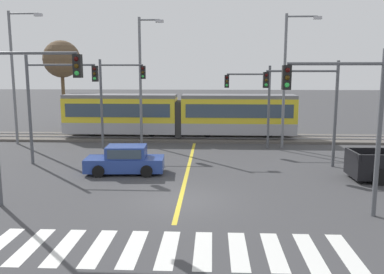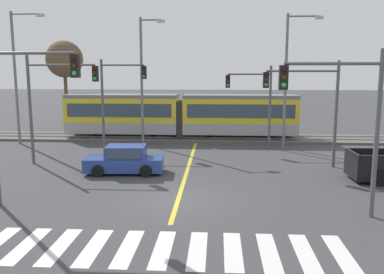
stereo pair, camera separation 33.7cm
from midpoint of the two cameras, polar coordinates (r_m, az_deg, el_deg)
ground_plane at (r=17.75m, az=-2.21°, el=-8.86°), size 200.00×200.00×0.00m
track_bed at (r=33.06m, az=0.21°, el=-0.13°), size 120.00×4.00×0.18m
rail_near at (r=32.33m, az=0.15°, el=-0.10°), size 120.00×0.08×0.10m
rail_far at (r=33.75m, az=0.26°, el=0.30°), size 120.00×0.08×0.10m
light_rail_tram at (r=32.88m, az=-2.11°, el=3.26°), size 18.50×2.64×3.43m
crosswalk_stripe_1 at (r=14.42m, az=-22.34°, el=-14.00°), size 0.57×2.80×0.01m
crosswalk_stripe_2 at (r=14.00m, az=-18.13°, el=-14.46°), size 0.57×2.80×0.01m
crosswalk_stripe_3 at (r=13.66m, az=-13.66°, el=-14.86°), size 0.57×2.80×0.01m
crosswalk_stripe_4 at (r=13.41m, az=-8.98°, el=-15.19°), size 0.57×2.80×0.01m
crosswalk_stripe_5 at (r=13.24m, az=-4.14°, el=-15.42°), size 0.57×2.80×0.01m
crosswalk_stripe_6 at (r=13.16m, az=0.80°, el=-15.56°), size 0.57×2.80×0.01m
crosswalk_stripe_7 at (r=13.17m, az=5.77°, el=-15.58°), size 0.57×2.80×0.01m
crosswalk_stripe_8 at (r=13.28m, az=10.69°, el=-15.49°), size 0.57×2.80×0.01m
crosswalk_stripe_9 at (r=13.47m, az=15.50°, el=-15.30°), size 0.57×2.80×0.01m
crosswalk_stripe_10 at (r=13.75m, az=20.13°, el=-15.02°), size 0.57×2.80×0.01m
lane_centre_line at (r=22.98m, az=-1.00°, el=-4.60°), size 0.20×16.65×0.01m
sedan_crossing at (r=22.37m, az=-9.79°, el=-3.29°), size 4.30×2.11×1.52m
traffic_light_near_left at (r=17.56m, az=-23.30°, el=4.74°), size 3.75×0.38×6.65m
traffic_light_mid_right at (r=24.10m, az=15.94°, el=5.29°), size 4.25×0.38×6.08m
traffic_light_near_right at (r=16.07m, az=20.42°, el=3.69°), size 3.75×0.38×6.33m
traffic_light_far_left at (r=29.07m, az=-11.00°, el=6.40°), size 3.25×0.38×6.29m
traffic_light_far_right at (r=29.20m, az=8.32°, el=5.80°), size 3.25×0.38×5.86m
traffic_light_mid_left at (r=25.16m, az=-19.45°, el=5.77°), size 4.25×0.38×6.42m
street_lamp_west at (r=33.17m, az=-23.80°, el=8.57°), size 2.57×0.28×9.79m
street_lamp_centre at (r=30.39m, az=-7.31°, el=8.64°), size 1.86×0.28×9.31m
street_lamp_east at (r=29.59m, az=12.97°, el=8.70°), size 2.48×0.28×9.39m
bare_tree_far_west at (r=40.17m, az=-18.06°, el=10.28°), size 3.41×3.41×8.26m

